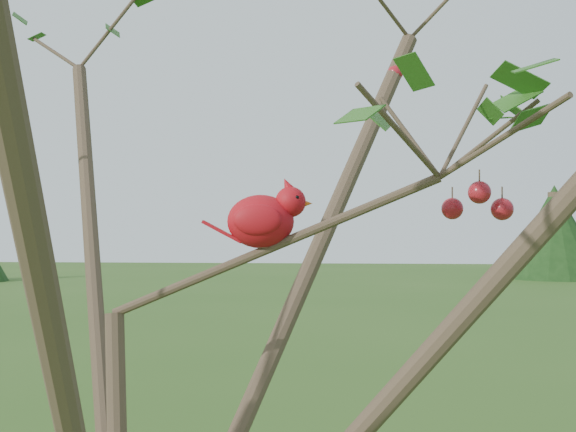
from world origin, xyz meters
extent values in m
sphere|color=maroon|center=(0.58, 0.11, 2.15)|extent=(0.04, 0.04, 0.04)
sphere|color=maroon|center=(0.66, 0.07, 2.14)|extent=(0.04, 0.04, 0.04)
sphere|color=maroon|center=(0.51, 0.60, 2.50)|extent=(0.04, 0.04, 0.04)
sphere|color=maroon|center=(0.62, 0.05, 2.17)|extent=(0.04, 0.04, 0.04)
ellipsoid|color=red|center=(0.23, 0.08, 2.12)|extent=(0.13, 0.10, 0.10)
sphere|color=red|center=(0.28, 0.08, 2.16)|extent=(0.06, 0.06, 0.06)
cone|color=red|center=(0.28, 0.08, 2.19)|extent=(0.04, 0.03, 0.04)
cone|color=#D85914|center=(0.31, 0.08, 2.16)|extent=(0.03, 0.02, 0.02)
ellipsoid|color=black|center=(0.30, 0.08, 2.15)|extent=(0.02, 0.03, 0.03)
cube|color=red|center=(0.16, 0.07, 2.10)|extent=(0.08, 0.04, 0.04)
ellipsoid|color=red|center=(0.22, 0.11, 2.13)|extent=(0.09, 0.03, 0.06)
ellipsoid|color=red|center=(0.23, 0.04, 2.13)|extent=(0.09, 0.03, 0.06)
cylinder|color=#443325|center=(8.80, 28.92, 1.76)|extent=(0.53, 0.53, 3.51)
cone|color=black|center=(8.80, 28.92, 1.90)|extent=(4.10, 4.10, 3.80)
camera|label=1|loc=(0.39, -1.23, 2.11)|focal=45.00mm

